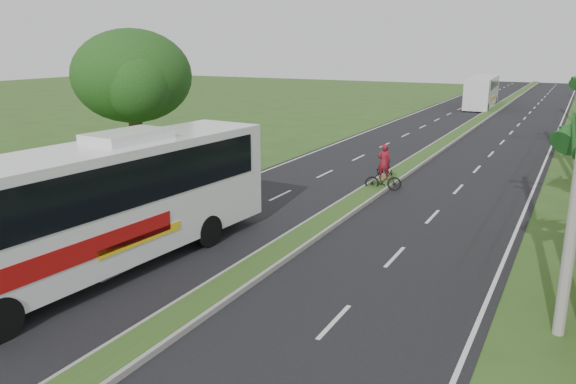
% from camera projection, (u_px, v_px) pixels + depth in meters
% --- Properties ---
extents(ground, '(180.00, 180.00, 0.00)m').
position_uv_depth(ground, '(219.00, 294.00, 15.65)').
color(ground, '#32501D').
rests_on(ground, ground).
extents(road_asphalt, '(14.00, 160.00, 0.02)m').
position_uv_depth(road_asphalt, '(415.00, 163.00, 32.74)').
color(road_asphalt, black).
rests_on(road_asphalt, ground).
extents(median_strip, '(1.20, 160.00, 0.18)m').
position_uv_depth(median_strip, '(415.00, 162.00, 32.72)').
color(median_strip, gray).
rests_on(median_strip, ground).
extents(lane_edge_left, '(0.12, 160.00, 0.01)m').
position_uv_depth(lane_edge_left, '(311.00, 153.00, 35.77)').
color(lane_edge_left, silver).
rests_on(lane_edge_left, ground).
extents(lane_edge_right, '(0.12, 160.00, 0.01)m').
position_uv_depth(lane_edge_right, '(539.00, 176.00, 29.72)').
color(lane_edge_right, silver).
rests_on(lane_edge_right, ground).
extents(shade_tree, '(6.30, 6.00, 7.54)m').
position_uv_depth(shade_tree, '(131.00, 79.00, 28.40)').
color(shade_tree, '#473321').
rests_on(shade_tree, ground).
extents(coach_bus_main, '(3.62, 13.08, 4.18)m').
position_uv_depth(coach_bus_main, '(101.00, 200.00, 16.62)').
color(coach_bus_main, white).
rests_on(coach_bus_main, ground).
extents(coach_bus_far, '(3.05, 11.42, 3.29)m').
position_uv_depth(coach_bus_far, '(482.00, 90.00, 61.27)').
color(coach_bus_far, white).
rests_on(coach_bus_far, ground).
extents(motorcyclist, '(1.77, 1.04, 2.24)m').
position_uv_depth(motorcyclist, '(383.00, 174.00, 26.50)').
color(motorcyclist, black).
rests_on(motorcyclist, ground).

